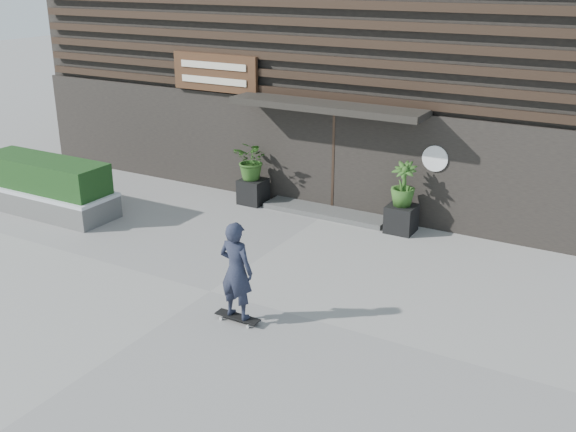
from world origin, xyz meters
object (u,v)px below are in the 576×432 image
Objects in this scene: planter_pot_right at (401,219)px; raised_bed at (48,201)px; planter_pot_left at (253,191)px; skateboarder at (236,271)px.

raised_bed is (-7.66, -2.90, -0.05)m from planter_pot_right.
planter_pot_left and planter_pot_right have the same top height.
raised_bed is 2.03× the size of skateboarder.
planter_pot_right is (3.80, 0.00, 0.00)m from planter_pot_left.
planter_pot_left is 0.17× the size of raised_bed.
planter_pot_left is 4.83m from raised_bed.
planter_pot_right is at bearing 0.00° from planter_pot_left.
skateboarder is at bearing -59.92° from planter_pot_left.
skateboarder is (-0.87, -5.05, 0.60)m from planter_pot_right.
raised_bed is (-3.86, -2.90, -0.05)m from planter_pot_left.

